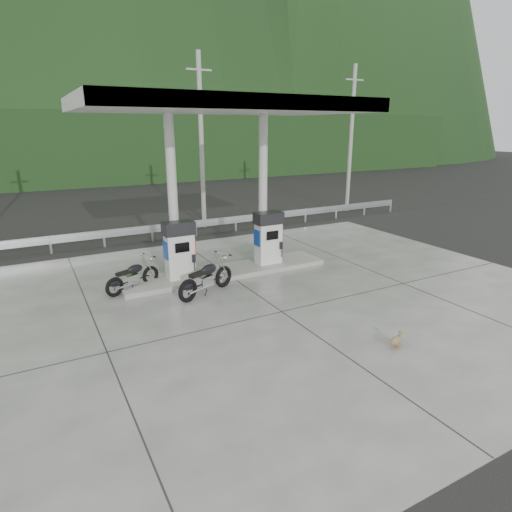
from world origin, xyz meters
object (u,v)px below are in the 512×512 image
gas_pump_left (180,250)px  motorcycle_left (133,277)px  duck (396,341)px  motorcycle_right (206,279)px  gas_pump_right (268,238)px

gas_pump_left → motorcycle_left: gas_pump_left is taller
gas_pump_left → duck: bearing=-66.1°
gas_pump_left → duck: (2.82, -6.36, -0.89)m
motorcycle_left → motorcycle_right: size_ratio=0.88×
gas_pump_left → duck: 7.01m
gas_pump_left → motorcycle_right: gas_pump_left is taller
gas_pump_left → duck: gas_pump_left is taller
gas_pump_right → motorcycle_right: bearing=-154.7°
gas_pump_right → duck: size_ratio=3.96×
gas_pump_right → motorcycle_left: 4.74m
gas_pump_left → gas_pump_right: bearing=0.0°
gas_pump_right → motorcycle_left: (-4.70, -0.01, -0.63)m
gas_pump_right → duck: bearing=-93.5°
gas_pump_left → motorcycle_right: size_ratio=0.89×
gas_pump_right → gas_pump_left: bearing=180.0°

